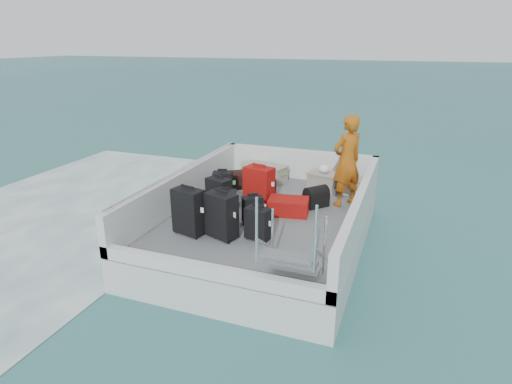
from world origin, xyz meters
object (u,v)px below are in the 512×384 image
(suitcase_5, at_px, (259,186))
(suitcase_3, at_px, (222,216))
(suitcase_4, at_px, (224,209))
(crate_3, at_px, (353,187))
(passenger, at_px, (347,161))
(suitcase_8, at_px, (288,206))
(crate_0, at_px, (254,171))
(suitcase_2, at_px, (223,185))
(crate_1, at_px, (272,174))
(suitcase_1, at_px, (219,196))
(suitcase_0, at_px, (189,212))
(suitcase_6, at_px, (258,224))
(suitcase_7, at_px, (253,210))
(crate_2, at_px, (323,182))

(suitcase_5, bearing_deg, suitcase_3, -79.20)
(suitcase_4, distance_m, crate_3, 3.16)
(passenger, bearing_deg, crate_3, -144.33)
(suitcase_8, relative_size, crate_0, 1.36)
(suitcase_2, distance_m, crate_1, 1.53)
(suitcase_1, distance_m, passenger, 2.58)
(suitcase_0, xyz_separation_m, crate_0, (-0.10, 3.34, -0.23))
(suitcase_8, distance_m, passenger, 1.46)
(suitcase_3, distance_m, passenger, 2.84)
(suitcase_6, distance_m, suitcase_7, 0.67)
(suitcase_2, height_order, passenger, passenger)
(suitcase_3, relative_size, crate_3, 1.48)
(suitcase_1, xyz_separation_m, suitcase_8, (1.25, 0.42, -0.20))
(suitcase_8, relative_size, passenger, 0.42)
(suitcase_5, relative_size, suitcase_7, 1.52)
(suitcase_2, bearing_deg, suitcase_6, -65.33)
(suitcase_0, distance_m, suitcase_7, 1.17)
(suitcase_3, xyz_separation_m, suitcase_7, (0.28, 0.72, -0.14))
(suitcase_6, height_order, suitcase_7, suitcase_6)
(suitcase_1, height_order, suitcase_7, suitcase_1)
(suitcase_0, distance_m, suitcase_1, 1.04)
(suitcase_1, height_order, suitcase_8, suitcase_1)
(crate_2, xyz_separation_m, crate_3, (0.65, -0.00, -0.03))
(suitcase_3, bearing_deg, suitcase_4, 129.28)
(suitcase_5, distance_m, crate_1, 1.48)
(suitcase_3, xyz_separation_m, crate_3, (1.74, 2.96, -0.23))
(suitcase_3, xyz_separation_m, crate_1, (-0.15, 3.12, -0.21))
(suitcase_1, bearing_deg, suitcase_2, 128.43)
(suitcase_2, bearing_deg, crate_2, 17.79)
(suitcase_5, bearing_deg, suitcase_7, -64.13)
(crate_3, height_order, passenger, passenger)
(suitcase_6, distance_m, crate_0, 3.40)
(suitcase_0, height_order, passenger, passenger)
(suitcase_2, bearing_deg, suitcase_7, -59.77)
(suitcase_2, xyz_separation_m, suitcase_8, (1.52, -0.33, -0.14))
(suitcase_4, relative_size, suitcase_8, 0.87)
(suitcase_2, relative_size, suitcase_8, 0.76)
(suitcase_2, height_order, suitcase_8, suitcase_2)
(suitcase_5, height_order, passenger, passenger)
(suitcase_1, height_order, crate_1, suitcase_1)
(suitcase_3, bearing_deg, suitcase_5, 108.19)
(suitcase_1, distance_m, crate_0, 2.33)
(suitcase_5, distance_m, crate_0, 1.79)
(suitcase_2, xyz_separation_m, passenger, (2.44, 0.52, 0.62))
(suitcase_2, bearing_deg, suitcase_1, -86.66)
(suitcase_2, bearing_deg, suitcase_4, -80.35)
(suitcase_8, xyz_separation_m, crate_0, (-1.43, 1.89, 0.02))
(suitcase_5, height_order, crate_3, suitcase_5)
(suitcase_4, distance_m, passenger, 2.63)
(suitcase_4, height_order, suitcase_8, suitcase_4)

